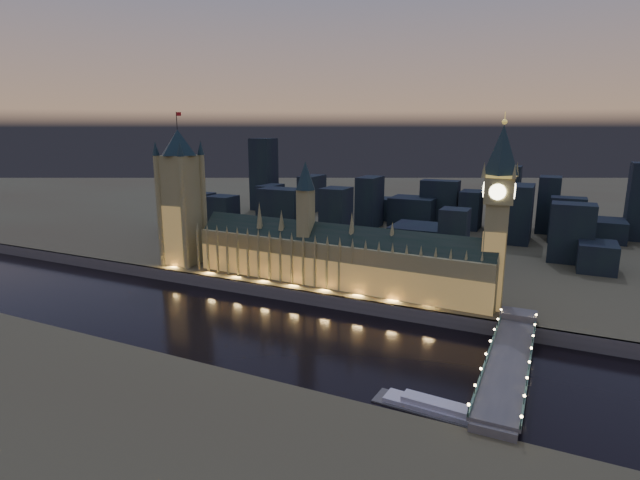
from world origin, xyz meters
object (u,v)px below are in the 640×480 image
at_px(palace_of_westminster, 332,256).
at_px(river_boat, 435,408).
at_px(elizabeth_tower, 498,202).
at_px(westminster_bridge, 509,364).
at_px(victoria_tower, 181,191).

bearing_deg(palace_of_westminster, river_boat, -49.46).
height_order(palace_of_westminster, river_boat, palace_of_westminster).
relative_size(palace_of_westminster, river_boat, 4.13).
xyz_separation_m(elizabeth_tower, river_boat, (-6.51, -106.52, -65.85)).
bearing_deg(elizabeth_tower, westminster_bridge, -76.13).
height_order(victoria_tower, westminster_bridge, victoria_tower).
relative_size(victoria_tower, elizabeth_tower, 1.03).
xyz_separation_m(victoria_tower, elizabeth_tower, (218.00, 0.01, 5.38)).
distance_m(elizabeth_tower, westminster_bridge, 91.14).
distance_m(palace_of_westminster, westminster_bridge, 132.57).
height_order(victoria_tower, elizabeth_tower, victoria_tower).
relative_size(palace_of_westminster, westminster_bridge, 1.79).
bearing_deg(victoria_tower, palace_of_westminster, -0.08).
bearing_deg(river_boat, elizabeth_tower, 86.50).
height_order(elizabeth_tower, westminster_bridge, elizabeth_tower).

